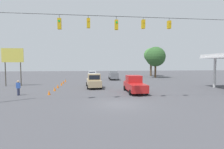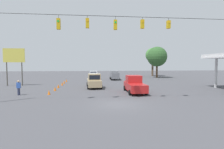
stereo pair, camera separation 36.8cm
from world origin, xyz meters
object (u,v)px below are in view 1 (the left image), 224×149
Objects in this scene: traffic_cone_fifth at (63,82)px; roadside_billboard at (13,59)px; overhead_signal_span at (115,42)px; traffic_cone_third at (58,86)px; pickup_truck_tan_withflow_mid at (94,81)px; tree_horizon_left at (151,55)px; traffic_cone_second at (55,89)px; traffic_cone_fourth at (61,84)px; tree_horizon_right at (156,57)px; sedan_white_withflow_deep at (92,75)px; traffic_cone_farthest at (65,81)px; pickup_truck_red_crossing_near at (135,85)px; pedestrian at (18,88)px; sedan_grey_oncoming_deep at (113,75)px; traffic_cone_nearest at (49,92)px.

traffic_cone_fifth is 8.93m from roadside_billboard.
overhead_signal_span is 13.32m from traffic_cone_third.
tree_horizon_left is at bearing -126.96° from pickup_truck_tan_withflow_mid.
overhead_signal_span is 42.65× the size of traffic_cone_fifth.
roadside_billboard reaches higher than traffic_cone_second.
tree_horizon_right is at bearing -147.66° from traffic_cone_fourth.
traffic_cone_second is 1.00× the size of traffic_cone_fifth.
overhead_signal_span is 5.77× the size of sedan_white_withflow_deep.
sedan_white_withflow_deep is 8.26m from traffic_cone_farthest.
tree_horizon_right reaches higher than pickup_truck_red_crossing_near.
roadside_billboard is at bearing -41.38° from overhead_signal_span.
overhead_signal_span is 42.65× the size of traffic_cone_third.
traffic_cone_fifth is at bearing -106.20° from pedestrian.
pedestrian is at bearing 67.05° from sedan_white_withflow_deep.
roadside_billboard reaches higher than traffic_cone_fourth.
sedan_grey_oncoming_deep is 15.80m from traffic_cone_third.
roadside_billboard reaches higher than traffic_cone_third.
traffic_cone_farthest is at bearing -145.31° from roadside_billboard.
tree_horizon_left is at bearing -140.38° from sedan_grey_oncoming_deep.
pickup_truck_red_crossing_near is 13.20m from traffic_cone_fourth.
pickup_truck_tan_withflow_mid is 13.84m from roadside_billboard.
traffic_cone_third is 5.74m from traffic_cone_fifth.
overhead_signal_span is 13.94× the size of pedestrian.
traffic_cone_fifth is 0.33× the size of pedestrian.
sedan_grey_oncoming_deep is 7.82× the size of traffic_cone_second.
traffic_cone_fifth is (0.06, -5.74, 0.00)m from traffic_cone_third.
traffic_cone_second is at bearing -141.21° from pedestrian.
traffic_cone_nearest and traffic_cone_farthest have the same top height.
sedan_grey_oncoming_deep is at bearing -147.14° from traffic_cone_fifth.
pickup_truck_tan_withflow_mid is at bearing 46.01° from tree_horizon_right.
traffic_cone_second is (-0.08, -2.85, 0.00)m from traffic_cone_nearest.
traffic_cone_farthest is (0.13, -14.24, 0.00)m from traffic_cone_nearest.
pickup_truck_red_crossing_near is 9.81× the size of traffic_cone_fifth.
traffic_cone_nearest is (7.22, -4.05, -5.49)m from overhead_signal_span.
traffic_cone_fourth is 0.33× the size of pedestrian.
tree_horizon_left reaches higher than traffic_cone_fourth.
pedestrian reaches higher than traffic_cone_fourth.
overhead_signal_span reaches higher than traffic_cone_fifth.
traffic_cone_second is 10.73m from roadside_billboard.
overhead_signal_span is 29.84m from tree_horizon_right.
traffic_cone_second is 2.82m from traffic_cone_third.
overhead_signal_span reaches higher than sedan_grey_oncoming_deep.
sedan_grey_oncoming_deep is 22.29m from pedestrian.
pickup_truck_tan_withflow_mid is (4.65, 12.37, -0.05)m from sedan_grey_oncoming_deep.
traffic_cone_nearest is 0.07× the size of tree_horizon_left.
tree_horizon_left is (-22.30, -28.14, 5.72)m from traffic_cone_nearest.
roadside_billboard is (7.63, -9.04, 4.16)m from traffic_cone_nearest.
tree_horizon_left reaches higher than pickup_truck_red_crossing_near.
traffic_cone_third is 1.00× the size of traffic_cone_fourth.
pickup_truck_tan_withflow_mid is 10.13× the size of traffic_cone_nearest.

